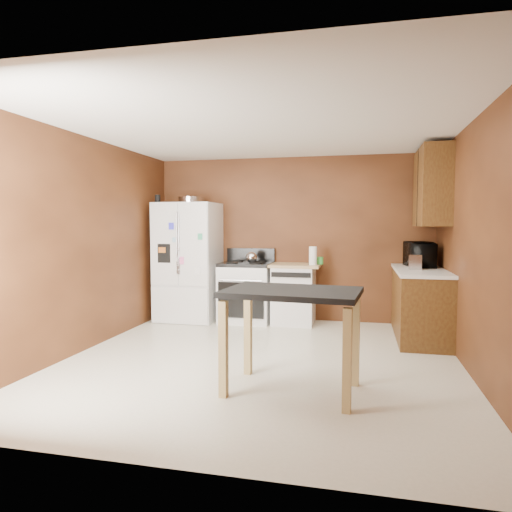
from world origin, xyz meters
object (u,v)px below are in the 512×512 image
(microwave, at_px, (420,255))
(pen_cup, at_px, (158,199))
(toaster, at_px, (415,262))
(refrigerator, at_px, (188,262))
(kettle, at_px, (251,257))
(dishwasher, at_px, (294,293))
(green_canister, at_px, (320,261))
(paper_towel, at_px, (313,256))
(island, at_px, (292,306))
(roasting_pan, at_px, (191,200))
(gas_range, at_px, (246,291))

(microwave, bearing_deg, pen_cup, 80.52)
(toaster, height_order, refrigerator, refrigerator)
(toaster, xyz_separation_m, microwave, (0.09, 0.35, 0.06))
(pen_cup, relative_size, kettle, 0.73)
(refrigerator, height_order, dishwasher, refrigerator)
(green_canister, bearing_deg, refrigerator, -176.72)
(paper_towel, bearing_deg, dishwasher, 162.03)
(pen_cup, xyz_separation_m, toaster, (3.72, -0.30, -0.87))
(microwave, bearing_deg, dishwasher, 74.62)
(dishwasher, relative_size, island, 0.73)
(microwave, bearing_deg, toaster, 155.04)
(microwave, bearing_deg, roasting_pan, 77.53)
(paper_towel, xyz_separation_m, microwave, (1.45, -0.06, 0.03))
(gas_range, bearing_deg, roasting_pan, -179.66)
(kettle, distance_m, gas_range, 0.54)
(island, bearing_deg, roasting_pan, 125.93)
(pen_cup, xyz_separation_m, dishwasher, (2.07, 0.21, -1.41))
(microwave, xyz_separation_m, refrigerator, (-3.37, 0.07, -0.15))
(paper_towel, relative_size, green_canister, 2.45)
(toaster, relative_size, refrigerator, 0.14)
(pen_cup, relative_size, gas_range, 0.11)
(roasting_pan, distance_m, refrigerator, 0.95)
(dishwasher, xyz_separation_m, island, (0.38, -2.75, 0.31))
(roasting_pan, bearing_deg, kettle, -5.01)
(refrigerator, relative_size, gas_range, 1.64)
(toaster, bearing_deg, microwave, 81.75)
(gas_range, distance_m, dishwasher, 0.72)
(paper_towel, xyz_separation_m, toaster, (1.36, -0.41, -0.03))
(dishwasher, bearing_deg, green_canister, 4.52)
(kettle, bearing_deg, toaster, -9.81)
(toaster, relative_size, gas_range, 0.23)
(green_canister, bearing_deg, gas_range, -177.17)
(paper_towel, relative_size, microwave, 0.48)
(pen_cup, bearing_deg, kettle, 3.79)
(toaster, xyz_separation_m, refrigerator, (-3.28, 0.42, -0.09))
(green_canister, distance_m, island, 2.79)
(gas_range, bearing_deg, toaster, -11.52)
(kettle, bearing_deg, pen_cup, -176.21)
(toaster, height_order, dishwasher, toaster)
(microwave, xyz_separation_m, dishwasher, (-1.74, 0.15, -0.60))
(green_canister, distance_m, dishwasher, 0.62)
(kettle, bearing_deg, gas_range, 138.11)
(kettle, xyz_separation_m, dishwasher, (0.62, 0.12, -0.53))
(roasting_pan, height_order, pen_cup, pen_cup)
(toaster, relative_size, microwave, 0.47)
(paper_towel, height_order, dishwasher, paper_towel)
(refrigerator, xyz_separation_m, island, (2.01, -2.67, -0.14))
(island, bearing_deg, refrigerator, 126.98)
(kettle, height_order, gas_range, gas_range)
(paper_towel, distance_m, island, 2.67)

